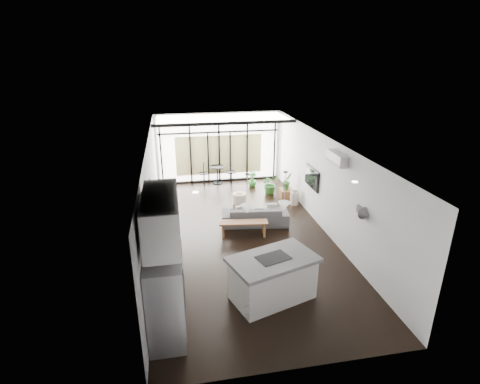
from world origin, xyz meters
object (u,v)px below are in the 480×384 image
object	(u,v)px
island	(273,278)
sofa	(255,212)
console_bench	(243,229)
milk_can	(294,196)
tv	(312,178)
fridge	(165,304)
pouf	(239,199)

from	to	relation	value
island	sofa	world-z (taller)	island
console_bench	milk_can	world-z (taller)	milk_can
island	tv	xyz separation A→B (m)	(2.36, 4.01, 0.80)
fridge	console_bench	size ratio (longest dim) A/B	1.20
sofa	pouf	world-z (taller)	sofa
sofa	console_bench	distance (m)	0.88
tv	pouf	bearing A→B (deg)	146.86
sofa	console_bench	world-z (taller)	sofa
fridge	milk_can	world-z (taller)	fridge
fridge	milk_can	xyz separation A→B (m)	(4.41, 5.91, -0.56)
island	fridge	size ratio (longest dim) A/B	1.08
pouf	sofa	bearing A→B (deg)	-84.04
fridge	sofa	xyz separation A→B (m)	(2.70, 4.62, -0.45)
pouf	island	bearing A→B (deg)	-92.79
fridge	pouf	world-z (taller)	fridge
sofa	fridge	bearing A→B (deg)	67.36
pouf	tv	size ratio (longest dim) A/B	0.43
sofa	tv	world-z (taller)	tv
island	fridge	world-z (taller)	fridge
console_bench	pouf	xyz separation A→B (m)	(0.32, 2.40, -0.04)
sofa	pouf	xyz separation A→B (m)	(-0.18, 1.69, -0.21)
sofa	milk_can	distance (m)	2.14
console_bench	pouf	size ratio (longest dim) A/B	2.97
milk_can	pouf	bearing A→B (deg)	167.91
sofa	milk_can	world-z (taller)	sofa
fridge	sofa	bearing A→B (deg)	59.73
fridge	console_bench	bearing A→B (deg)	60.69
console_bench	tv	xyz separation A→B (m)	(2.42, 1.04, 1.07)
console_bench	tv	world-z (taller)	tv
milk_can	tv	size ratio (longest dim) A/B	0.53
sofa	pouf	size ratio (longest dim) A/B	4.31
console_bench	milk_can	xyz separation A→B (m)	(2.21, 2.00, 0.06)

